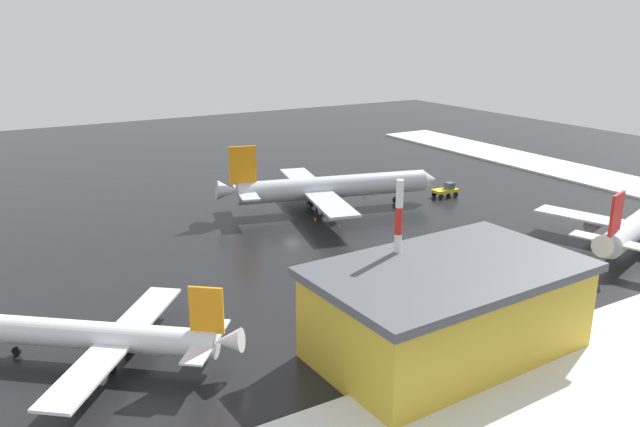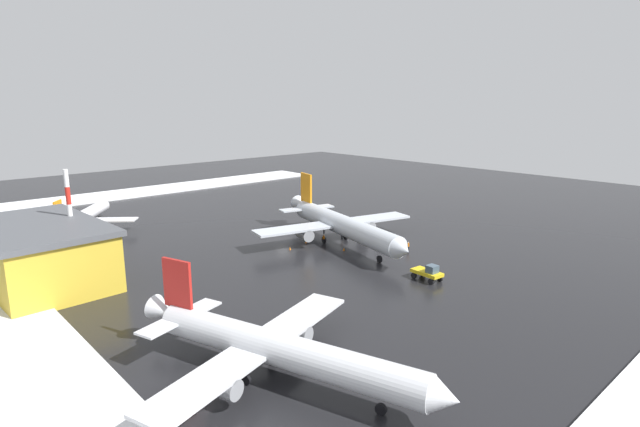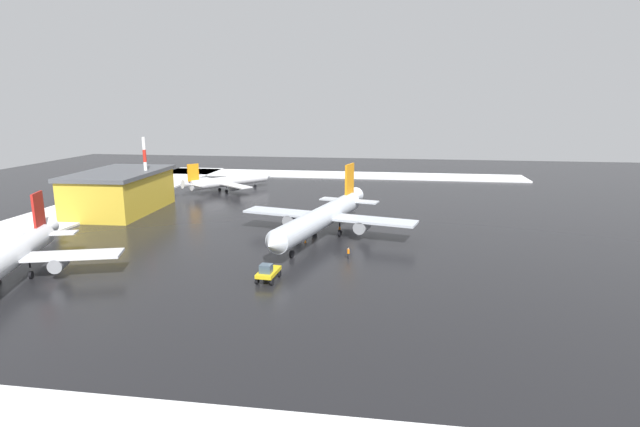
% 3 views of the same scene
% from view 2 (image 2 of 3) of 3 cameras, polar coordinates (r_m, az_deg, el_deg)
% --- Properties ---
extents(ground_plane, '(240.00, 240.00, 0.00)m').
position_cam_2_polar(ground_plane, '(95.47, -4.20, -2.94)').
color(ground_plane, black).
extents(snow_bank_left, '(14.00, 116.00, 0.41)m').
position_cam_2_polar(snow_bank_left, '(152.59, -20.04, 2.31)').
color(snow_bank_left, white).
rests_on(snow_bank_left, ground_plane).
extents(airplane_foreground_jet, '(37.76, 31.68, 11.35)m').
position_cam_2_polar(airplane_foreground_jet, '(90.99, 2.45, -1.26)').
color(airplane_foreground_jet, silver).
rests_on(airplane_foreground_jet, ground_plane).
extents(airplane_parked_starboard, '(22.64, 20.50, 8.08)m').
position_cam_2_polar(airplane_parked_starboard, '(112.31, -25.53, -0.38)').
color(airplane_parked_starboard, white).
rests_on(airplane_parked_starboard, ground_plane).
extents(airplane_far_rear, '(32.59, 27.45, 9.91)m').
position_cam_2_polar(airplane_far_rear, '(48.14, -5.05, -15.10)').
color(airplane_far_rear, silver).
rests_on(airplane_far_rear, ground_plane).
extents(pushback_tug, '(4.74, 2.58, 2.50)m').
position_cam_2_polar(pushback_tug, '(75.08, 12.28, -6.57)').
color(pushback_tug, gold).
rests_on(pushback_tug, ground_plane).
extents(ground_crew_mid_apron, '(0.36, 0.36, 1.71)m').
position_cam_2_polar(ground_crew_mid_apron, '(95.30, 2.53, -2.34)').
color(ground_crew_mid_apron, black).
rests_on(ground_crew_mid_apron, ground_plane).
extents(ground_crew_by_nose_gear, '(0.36, 0.36, 1.71)m').
position_cam_2_polar(ground_crew_by_nose_gear, '(92.10, 0.43, -2.87)').
color(ground_crew_by_nose_gear, black).
rests_on(ground_crew_by_nose_gear, ground_plane).
extents(ground_crew_beside_wing, '(0.36, 0.36, 1.71)m').
position_cam_2_polar(ground_crew_beside_wing, '(88.76, 10.04, -3.67)').
color(ground_crew_beside_wing, black).
rests_on(ground_crew_beside_wing, ground_plane).
extents(antenna_mast, '(0.70, 0.70, 15.88)m').
position_cam_2_polar(antenna_mast, '(84.29, -26.58, -0.82)').
color(antenna_mast, red).
rests_on(antenna_mast, ground_plane).
extents(cargo_hangar, '(25.59, 16.01, 8.80)m').
position_cam_2_polar(cargo_hangar, '(82.04, -29.34, -3.98)').
color(cargo_hangar, gold).
rests_on(cargo_hangar, ground_plane).
extents(traffic_cone_near_nose, '(0.36, 0.36, 0.55)m').
position_cam_2_polar(traffic_cone_near_nose, '(88.14, 2.75, -4.07)').
color(traffic_cone_near_nose, orange).
rests_on(traffic_cone_near_nose, ground_plane).
extents(traffic_cone_mid_line, '(0.36, 0.36, 0.55)m').
position_cam_2_polar(traffic_cone_mid_line, '(88.63, -3.46, -3.98)').
color(traffic_cone_mid_line, orange).
rests_on(traffic_cone_mid_line, ground_plane).
extents(traffic_cone_wingtip_side, '(0.36, 0.36, 0.55)m').
position_cam_2_polar(traffic_cone_wingtip_side, '(92.61, -1.59, -3.23)').
color(traffic_cone_wingtip_side, orange).
rests_on(traffic_cone_wingtip_side, ground_plane).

